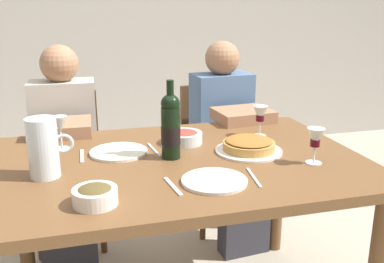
# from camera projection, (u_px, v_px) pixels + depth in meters

# --- Properties ---
(dining_table) EXTENTS (1.50, 1.00, 0.76)m
(dining_table) POSITION_uv_depth(u_px,v_px,m) (178.00, 180.00, 1.80)
(dining_table) COLOR brown
(dining_table) RESTS_ON ground
(wine_bottle) EXTENTS (0.08, 0.08, 0.32)m
(wine_bottle) POSITION_uv_depth(u_px,v_px,m) (171.00, 126.00, 1.75)
(wine_bottle) COLOR black
(wine_bottle) RESTS_ON dining_table
(water_pitcher) EXTENTS (0.16, 0.11, 0.22)m
(water_pitcher) POSITION_uv_depth(u_px,v_px,m) (44.00, 151.00, 1.57)
(water_pitcher) COLOR silver
(water_pitcher) RESTS_ON dining_table
(baked_tart) EXTENTS (0.28, 0.28, 0.06)m
(baked_tart) POSITION_uv_depth(u_px,v_px,m) (249.00, 146.00, 1.85)
(baked_tart) COLOR white
(baked_tart) RESTS_ON dining_table
(salad_bowl) EXTENTS (0.17, 0.17, 0.06)m
(salad_bowl) POSITION_uv_depth(u_px,v_px,m) (184.00, 137.00, 1.96)
(salad_bowl) COLOR silver
(salad_bowl) RESTS_ON dining_table
(olive_bowl) EXTENTS (0.14, 0.14, 0.06)m
(olive_bowl) POSITION_uv_depth(u_px,v_px,m) (95.00, 195.00, 1.37)
(olive_bowl) COLOR white
(olive_bowl) RESTS_ON dining_table
(wine_glass_left_diner) EXTENTS (0.07, 0.07, 0.15)m
(wine_glass_left_diner) POSITION_uv_depth(u_px,v_px,m) (260.00, 115.00, 2.05)
(wine_glass_left_diner) COLOR silver
(wine_glass_left_diner) RESTS_ON dining_table
(wine_glass_right_diner) EXTENTS (0.07, 0.07, 0.14)m
(wine_glass_right_diner) POSITION_uv_depth(u_px,v_px,m) (315.00, 139.00, 1.70)
(wine_glass_right_diner) COLOR silver
(wine_glass_right_diner) RESTS_ON dining_table
(wine_glass_centre) EXTENTS (0.07, 0.07, 0.15)m
(wine_glass_centre) POSITION_uv_depth(u_px,v_px,m) (60.00, 126.00, 1.87)
(wine_glass_centre) COLOR silver
(wine_glass_centre) RESTS_ON dining_table
(dinner_plate_left_setting) EXTENTS (0.24, 0.24, 0.01)m
(dinner_plate_left_setting) POSITION_uv_depth(u_px,v_px,m) (119.00, 152.00, 1.84)
(dinner_plate_left_setting) COLOR silver
(dinner_plate_left_setting) RESTS_ON dining_table
(dinner_plate_right_setting) EXTENTS (0.23, 0.23, 0.01)m
(dinner_plate_right_setting) POSITION_uv_depth(u_px,v_px,m) (214.00, 181.00, 1.54)
(dinner_plate_right_setting) COLOR silver
(dinner_plate_right_setting) RESTS_ON dining_table
(fork_left_setting) EXTENTS (0.02, 0.16, 0.00)m
(fork_left_setting) POSITION_uv_depth(u_px,v_px,m) (82.00, 156.00, 1.80)
(fork_left_setting) COLOR silver
(fork_left_setting) RESTS_ON dining_table
(knife_left_setting) EXTENTS (0.03, 0.18, 0.00)m
(knife_left_setting) POSITION_uv_depth(u_px,v_px,m) (154.00, 150.00, 1.88)
(knife_left_setting) COLOR silver
(knife_left_setting) RESTS_ON dining_table
(knife_right_setting) EXTENTS (0.03, 0.18, 0.00)m
(knife_right_setting) POSITION_uv_depth(u_px,v_px,m) (254.00, 177.00, 1.58)
(knife_right_setting) COLOR silver
(knife_right_setting) RESTS_ON dining_table
(spoon_right_setting) EXTENTS (0.03, 0.16, 0.00)m
(spoon_right_setting) POSITION_uv_depth(u_px,v_px,m) (173.00, 186.00, 1.50)
(spoon_right_setting) COLOR silver
(spoon_right_setting) RESTS_ON dining_table
(chair_left) EXTENTS (0.42, 0.42, 0.87)m
(chair_left) POSITION_uv_depth(u_px,v_px,m) (69.00, 158.00, 2.56)
(chair_left) COLOR brown
(chair_left) RESTS_ON ground
(diner_left) EXTENTS (0.35, 0.51, 1.16)m
(diner_left) POSITION_uv_depth(u_px,v_px,m) (65.00, 151.00, 2.30)
(diner_left) COLOR #B7B2A8
(diner_left) RESTS_ON ground
(chair_right) EXTENTS (0.43, 0.43, 0.87)m
(chair_right) POSITION_uv_depth(u_px,v_px,m) (213.00, 145.00, 2.78)
(chair_right) COLOR brown
(chair_right) RESTS_ON ground
(diner_right) EXTENTS (0.37, 0.53, 1.16)m
(diner_right) POSITION_uv_depth(u_px,v_px,m) (229.00, 138.00, 2.53)
(diner_right) COLOR #4C6B93
(diner_right) RESTS_ON ground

